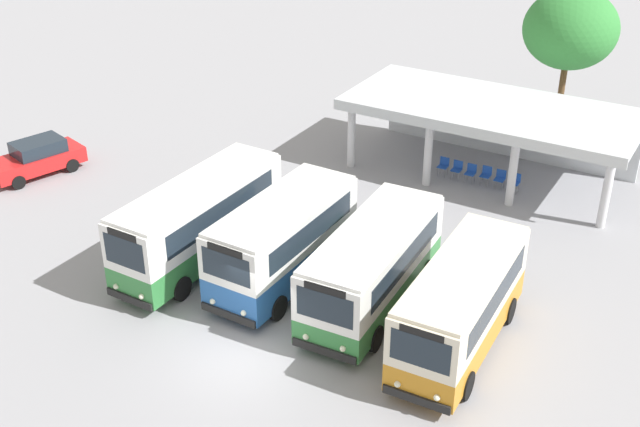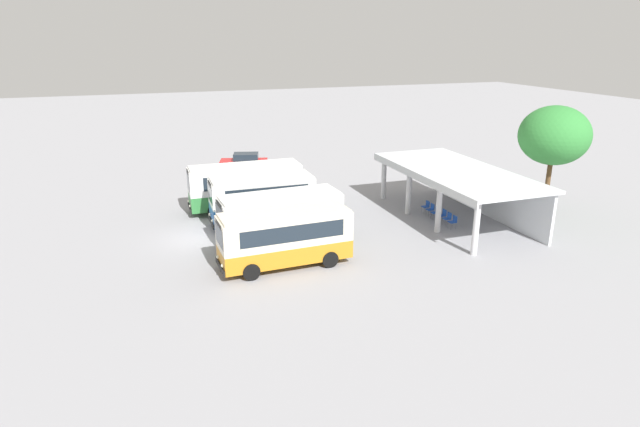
% 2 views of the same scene
% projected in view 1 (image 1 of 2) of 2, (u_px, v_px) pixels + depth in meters
% --- Properties ---
extents(ground_plane, '(180.00, 180.00, 0.00)m').
position_uv_depth(ground_plane, '(243.00, 358.00, 25.38)').
color(ground_plane, '#939399').
extents(city_bus_nearest_orange, '(2.32, 7.92, 3.26)m').
position_uv_depth(city_bus_nearest_orange, '(199.00, 219.00, 29.66)').
color(city_bus_nearest_orange, black).
rests_on(city_bus_nearest_orange, ground).
extents(city_bus_second_in_row, '(2.51, 6.75, 3.23)m').
position_uv_depth(city_bus_second_in_row, '(283.00, 239.00, 28.41)').
color(city_bus_second_in_row, black).
rests_on(city_bus_second_in_row, ground).
extents(city_bus_middle_cream, '(2.72, 7.38, 3.00)m').
position_uv_depth(city_bus_middle_cream, '(373.00, 265.00, 27.12)').
color(city_bus_middle_cream, black).
rests_on(city_bus_middle_cream, ground).
extents(city_bus_fourth_amber, '(2.49, 7.11, 3.07)m').
position_uv_depth(city_bus_fourth_amber, '(461.00, 304.00, 25.04)').
color(city_bus_fourth_amber, black).
rests_on(city_bus_fourth_amber, ground).
extents(parked_car_flank, '(2.87, 4.56, 1.62)m').
position_uv_depth(parked_car_flank, '(37.00, 158.00, 36.86)').
color(parked_car_flank, black).
rests_on(parked_car_flank, ground).
extents(terminal_canopy, '(12.92, 5.89, 3.40)m').
position_uv_depth(terminal_canopy, '(496.00, 116.00, 36.46)').
color(terminal_canopy, silver).
rests_on(terminal_canopy, ground).
extents(waiting_chair_end_by_column, '(0.45, 0.45, 0.86)m').
position_uv_depth(waiting_chair_end_by_column, '(444.00, 165.00, 36.90)').
color(waiting_chair_end_by_column, slate).
rests_on(waiting_chair_end_by_column, ground).
extents(waiting_chair_second_from_end, '(0.45, 0.45, 0.86)m').
position_uv_depth(waiting_chair_second_from_end, '(457.00, 168.00, 36.58)').
color(waiting_chair_second_from_end, slate).
rests_on(waiting_chair_second_from_end, ground).
extents(waiting_chair_middle_seat, '(0.45, 0.45, 0.86)m').
position_uv_depth(waiting_chair_middle_seat, '(471.00, 172.00, 36.25)').
color(waiting_chair_middle_seat, slate).
rests_on(waiting_chair_middle_seat, ground).
extents(waiting_chair_fourth_seat, '(0.45, 0.45, 0.86)m').
position_uv_depth(waiting_chair_fourth_seat, '(486.00, 174.00, 36.05)').
color(waiting_chair_fourth_seat, slate).
rests_on(waiting_chair_fourth_seat, ground).
extents(waiting_chair_fifth_seat, '(0.45, 0.45, 0.86)m').
position_uv_depth(waiting_chair_fifth_seat, '(500.00, 178.00, 35.71)').
color(waiting_chair_fifth_seat, slate).
rests_on(waiting_chair_fifth_seat, ground).
extents(waiting_chair_far_end_seat, '(0.45, 0.45, 0.86)m').
position_uv_depth(waiting_chair_far_end_seat, '(515.00, 181.00, 35.39)').
color(waiting_chair_far_end_seat, slate).
rests_on(waiting_chair_far_end_seat, ground).
extents(roadside_tree_behind_canopy, '(4.57, 4.57, 7.47)m').
position_uv_depth(roadside_tree_behind_canopy, '(571.00, 29.00, 38.75)').
color(roadside_tree_behind_canopy, brown).
rests_on(roadside_tree_behind_canopy, ground).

